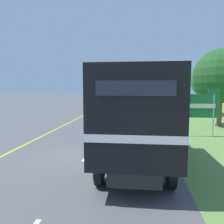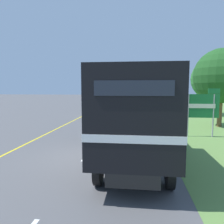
{
  "view_description": "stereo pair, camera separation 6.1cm",
  "coord_description": "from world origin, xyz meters",
  "px_view_note": "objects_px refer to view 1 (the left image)",
  "views": [
    {
      "loc": [
        2.17,
        -8.98,
        2.94
      ],
      "look_at": [
        0.3,
        7.29,
        1.2
      ],
      "focal_mm": 35.0,
      "sensor_mm": 36.0,
      "label": 1
    },
    {
      "loc": [
        2.23,
        -8.98,
        2.94
      ],
      "look_at": [
        0.3,
        7.29,
        1.2
      ],
      "focal_mm": 35.0,
      "sensor_mm": 36.0,
      "label": 2
    }
  ],
  "objects_px": {
    "lead_car_grey_ahead": "(135,102)",
    "lead_car_white_ahead": "(119,98)",
    "horse_trailer_truck": "(136,113)",
    "highway_sign": "(202,107)",
    "roadside_tree_mid": "(212,79)",
    "delineator_post": "(176,133)",
    "roadside_tree_near": "(221,76)",
    "lead_car_white": "(100,107)"
  },
  "relations": [
    {
      "from": "lead_car_grey_ahead",
      "to": "highway_sign",
      "type": "height_order",
      "value": "highway_sign"
    },
    {
      "from": "lead_car_grey_ahead",
      "to": "lead_car_white_ahead",
      "type": "height_order",
      "value": "lead_car_grey_ahead"
    },
    {
      "from": "roadside_tree_mid",
      "to": "horse_trailer_truck",
      "type": "bearing_deg",
      "value": -116.11
    },
    {
      "from": "delineator_post",
      "to": "horse_trailer_truck",
      "type": "bearing_deg",
      "value": -122.55
    },
    {
      "from": "roadside_tree_mid",
      "to": "delineator_post",
      "type": "height_order",
      "value": "roadside_tree_mid"
    },
    {
      "from": "horse_trailer_truck",
      "to": "roadside_tree_near",
      "type": "bearing_deg",
      "value": 54.49
    },
    {
      "from": "lead_car_white",
      "to": "lead_car_grey_ahead",
      "type": "bearing_deg",
      "value": 70.29
    },
    {
      "from": "highway_sign",
      "to": "delineator_post",
      "type": "height_order",
      "value": "highway_sign"
    },
    {
      "from": "highway_sign",
      "to": "roadside_tree_near",
      "type": "relative_size",
      "value": 0.49
    },
    {
      "from": "horse_trailer_truck",
      "to": "highway_sign",
      "type": "bearing_deg",
      "value": 52.1
    },
    {
      "from": "lead_car_grey_ahead",
      "to": "highway_sign",
      "type": "bearing_deg",
      "value": -78.0
    },
    {
      "from": "horse_trailer_truck",
      "to": "lead_car_white_ahead",
      "type": "bearing_deg",
      "value": 95.83
    },
    {
      "from": "lead_car_white_ahead",
      "to": "roadside_tree_mid",
      "type": "xyz_separation_m",
      "value": [
        12.21,
        -21.69,
        3.12
      ]
    },
    {
      "from": "highway_sign",
      "to": "roadside_tree_mid",
      "type": "distance_m",
      "value": 12.74
    },
    {
      "from": "highway_sign",
      "to": "roadside_tree_near",
      "type": "xyz_separation_m",
      "value": [
        2.47,
        3.92,
        2.06
      ]
    },
    {
      "from": "roadside_tree_near",
      "to": "roadside_tree_mid",
      "type": "distance_m",
      "value": 8.08
    },
    {
      "from": "horse_trailer_truck",
      "to": "roadside_tree_mid",
      "type": "height_order",
      "value": "roadside_tree_mid"
    },
    {
      "from": "horse_trailer_truck",
      "to": "delineator_post",
      "type": "xyz_separation_m",
      "value": [
        2.24,
        3.5,
        -1.48
      ]
    },
    {
      "from": "roadside_tree_near",
      "to": "delineator_post",
      "type": "bearing_deg",
      "value": -127.28
    },
    {
      "from": "horse_trailer_truck",
      "to": "lead_car_grey_ahead",
      "type": "distance_m",
      "value": 25.11
    },
    {
      "from": "horse_trailer_truck",
      "to": "roadside_tree_near",
      "type": "distance_m",
      "value": 11.24
    },
    {
      "from": "lead_car_white",
      "to": "lead_car_grey_ahead",
      "type": "relative_size",
      "value": 1.04
    },
    {
      "from": "roadside_tree_mid",
      "to": "delineator_post",
      "type": "distance_m",
      "value": 15.1
    },
    {
      "from": "lead_car_white",
      "to": "delineator_post",
      "type": "relative_size",
      "value": 4.26
    },
    {
      "from": "lead_car_grey_ahead",
      "to": "roadside_tree_near",
      "type": "relative_size",
      "value": 0.65
    },
    {
      "from": "roadside_tree_near",
      "to": "delineator_post",
      "type": "xyz_separation_m",
      "value": [
        -4.2,
        -5.52,
        -3.4
      ]
    },
    {
      "from": "delineator_post",
      "to": "highway_sign",
      "type": "bearing_deg",
      "value": 42.6
    },
    {
      "from": "horse_trailer_truck",
      "to": "roadside_tree_mid",
      "type": "distance_m",
      "value": 18.91
    },
    {
      "from": "highway_sign",
      "to": "roadside_tree_near",
      "type": "bearing_deg",
      "value": 57.83
    },
    {
      "from": "lead_car_white_ahead",
      "to": "roadside_tree_mid",
      "type": "relative_size",
      "value": 0.72
    },
    {
      "from": "horse_trailer_truck",
      "to": "roadside_tree_near",
      "type": "height_order",
      "value": "roadside_tree_near"
    },
    {
      "from": "delineator_post",
      "to": "lead_car_white_ahead",
      "type": "bearing_deg",
      "value": 99.99
    },
    {
      "from": "highway_sign",
      "to": "delineator_post",
      "type": "xyz_separation_m",
      "value": [
        -1.73,
        -1.59,
        -1.34
      ]
    },
    {
      "from": "highway_sign",
      "to": "roadside_tree_mid",
      "type": "height_order",
      "value": "roadside_tree_mid"
    },
    {
      "from": "roadside_tree_mid",
      "to": "lead_car_white_ahead",
      "type": "bearing_deg",
      "value": 119.38
    },
    {
      "from": "highway_sign",
      "to": "lead_car_white",
      "type": "bearing_deg",
      "value": 129.23
    },
    {
      "from": "horse_trailer_truck",
      "to": "highway_sign",
      "type": "relative_size",
      "value": 2.62
    },
    {
      "from": "roadside_tree_mid",
      "to": "delineator_post",
      "type": "xyz_separation_m",
      "value": [
        -6.04,
        -13.38,
        -3.54
      ]
    },
    {
      "from": "horse_trailer_truck",
      "to": "roadside_tree_near",
      "type": "relative_size",
      "value": 1.29
    },
    {
      "from": "lead_car_white_ahead",
      "to": "highway_sign",
      "type": "distance_m",
      "value": 34.41
    },
    {
      "from": "lead_car_white_ahead",
      "to": "roadside_tree_near",
      "type": "relative_size",
      "value": 0.75
    },
    {
      "from": "lead_car_white",
      "to": "lead_car_white_ahead",
      "type": "height_order",
      "value": "lead_car_white"
    }
  ]
}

